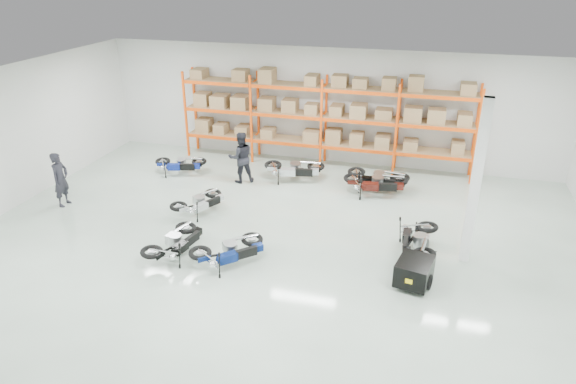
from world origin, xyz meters
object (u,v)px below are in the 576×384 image
(moto_blue_centre, at_px, (230,247))
(moto_black_far_left, at_px, (176,238))
(moto_back_b, at_px, (294,165))
(moto_back_c, at_px, (377,174))
(person_back, at_px, (241,157))
(moto_back_d, at_px, (376,179))
(moto_silver_left, at_px, (200,199))
(moto_back_a, at_px, (180,161))
(trailer, at_px, (414,271))
(person_left, at_px, (61,179))
(moto_touring_right, at_px, (418,236))

(moto_blue_centre, bearing_deg, moto_black_far_left, 44.45)
(moto_back_b, height_order, moto_back_c, moto_back_b)
(moto_back_b, height_order, person_back, person_back)
(moto_black_far_left, distance_m, moto_back_d, 7.33)
(moto_silver_left, xyz_separation_m, moto_back_a, (-2.14, 2.89, 0.01))
(trailer, bearing_deg, moto_blue_centre, -164.65)
(person_left, bearing_deg, moto_blue_centre, -107.46)
(moto_silver_left, distance_m, moto_back_c, 6.26)
(moto_black_far_left, bearing_deg, moto_blue_centre, -170.51)
(moto_blue_centre, relative_size, moto_silver_left, 1.10)
(moto_silver_left, relative_size, moto_back_d, 0.86)
(moto_back_c, bearing_deg, moto_back_a, 98.02)
(moto_silver_left, relative_size, person_left, 0.90)
(moto_back_a, distance_m, moto_back_c, 7.41)
(moto_silver_left, xyz_separation_m, moto_back_c, (5.25, 3.40, 0.08))
(moto_black_far_left, bearing_deg, moto_back_d, -120.23)
(moto_back_d, distance_m, person_back, 4.91)
(moto_black_far_left, bearing_deg, trailer, -166.76)
(moto_back_c, xyz_separation_m, person_back, (-4.88, -0.59, 0.37))
(moto_touring_right, distance_m, person_back, 7.35)
(moto_back_d, xyz_separation_m, person_back, (-4.89, -0.14, 0.36))
(moto_blue_centre, distance_m, moto_back_c, 6.82)
(trailer, relative_size, moto_back_d, 0.91)
(moto_back_b, bearing_deg, person_left, 109.89)
(moto_silver_left, relative_size, moto_back_a, 0.98)
(moto_black_far_left, height_order, person_left, person_left)
(person_left, xyz_separation_m, person_back, (5.01, 3.43, 0.03))
(person_back, bearing_deg, moto_black_far_left, 59.99)
(moto_touring_right, relative_size, moto_back_c, 0.97)
(moto_back_a, xyz_separation_m, moto_back_c, (7.39, 0.51, 0.07))
(moto_touring_right, relative_size, trailer, 1.06)
(moto_silver_left, distance_m, person_left, 4.70)
(moto_back_c, bearing_deg, person_back, 101.01)
(moto_black_far_left, xyz_separation_m, trailer, (6.36, 0.27, -0.13))
(moto_blue_centre, height_order, moto_black_far_left, moto_blue_centre)
(moto_silver_left, height_order, person_back, person_back)
(person_left, bearing_deg, moto_back_c, -68.72)
(moto_black_far_left, bearing_deg, moto_touring_right, -152.83)
(moto_back_c, xyz_separation_m, moto_back_d, (0.02, -0.45, 0.00))
(moto_blue_centre, height_order, moto_back_c, moto_back_c)
(moto_black_far_left, distance_m, person_left, 5.47)
(moto_black_far_left, relative_size, trailer, 1.02)
(person_back, bearing_deg, moto_touring_right, 120.48)
(moto_back_c, bearing_deg, moto_black_far_left, 145.35)
(moto_silver_left, xyz_separation_m, moto_black_far_left, (0.46, -2.58, 0.04))
(moto_touring_right, bearing_deg, moto_back_d, 114.41)
(moto_blue_centre, distance_m, moto_back_b, 6.07)
(moto_black_far_left, bearing_deg, person_back, -78.30)
(moto_silver_left, relative_size, trailer, 0.94)
(moto_back_a, height_order, moto_back_b, moto_back_b)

